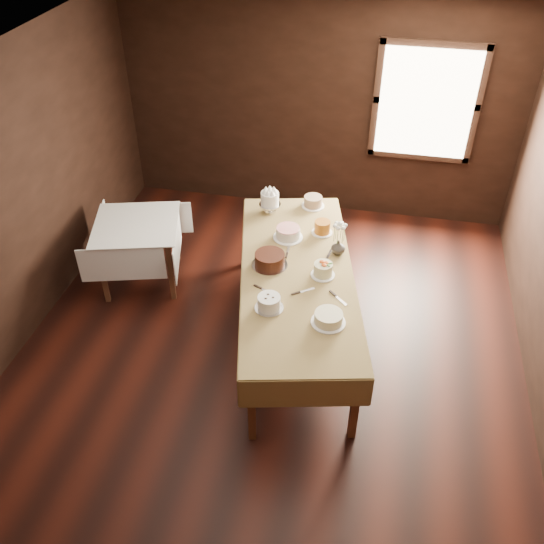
{
  "coord_description": "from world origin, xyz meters",
  "views": [
    {
      "loc": [
        0.88,
        -4.02,
        4.31
      ],
      "look_at": [
        0.0,
        0.2,
        0.95
      ],
      "focal_mm": 38.77,
      "sensor_mm": 36.0,
      "label": 1
    }
  ],
  "objects_px": {
    "side_table": "(137,231)",
    "cake_swirl": "(269,303)",
    "cake_chocolate": "(270,260)",
    "cake_caramel": "(322,228)",
    "cake_flowers": "(323,270)",
    "cake_server_b": "(341,301)",
    "cake_server_c": "(288,249)",
    "cake_lattice": "(288,233)",
    "cake_server_e": "(268,292)",
    "cake_server_d": "(330,253)",
    "display_table": "(297,277)",
    "cake_meringue": "(270,203)",
    "cake_speckled": "(313,202)",
    "cake_cream": "(328,318)",
    "flower_vase": "(338,247)",
    "cake_server_a": "(307,290)"
  },
  "relations": [
    {
      "from": "cake_server_e",
      "to": "cake_cream",
      "type": "bearing_deg",
      "value": -3.46
    },
    {
      "from": "side_table",
      "to": "cake_server_a",
      "type": "height_order",
      "value": "cake_server_a"
    },
    {
      "from": "flower_vase",
      "to": "cake_swirl",
      "type": "bearing_deg",
      "value": -117.59
    },
    {
      "from": "cake_server_c",
      "to": "cake_server_d",
      "type": "relative_size",
      "value": 1.0
    },
    {
      "from": "cake_server_b",
      "to": "cake_caramel",
      "type": "bearing_deg",
      "value": 151.35
    },
    {
      "from": "cake_swirl",
      "to": "cake_lattice",
      "type": "bearing_deg",
      "value": 91.94
    },
    {
      "from": "cake_meringue",
      "to": "cake_swirl",
      "type": "distance_m",
      "value": 1.61
    },
    {
      "from": "cake_speckled",
      "to": "cake_cream",
      "type": "relative_size",
      "value": 0.74
    },
    {
      "from": "cake_caramel",
      "to": "cake_server_e",
      "type": "distance_m",
      "value": 1.12
    },
    {
      "from": "cake_caramel",
      "to": "flower_vase",
      "type": "relative_size",
      "value": 1.5
    },
    {
      "from": "cake_meringue",
      "to": "cake_server_a",
      "type": "xyz_separation_m",
      "value": [
        0.62,
        -1.26,
        -0.11
      ]
    },
    {
      "from": "cake_speckled",
      "to": "cake_caramel",
      "type": "height_order",
      "value": "cake_caramel"
    },
    {
      "from": "cake_server_c",
      "to": "cake_server_d",
      "type": "height_order",
      "value": "same"
    },
    {
      "from": "cake_lattice",
      "to": "cake_server_a",
      "type": "distance_m",
      "value": 0.87
    },
    {
      "from": "cake_speckled",
      "to": "cake_lattice",
      "type": "xyz_separation_m",
      "value": [
        -0.16,
        -0.67,
        -0.0
      ]
    },
    {
      "from": "cake_server_b",
      "to": "cake_server_c",
      "type": "height_order",
      "value": "same"
    },
    {
      "from": "cake_lattice",
      "to": "cake_server_c",
      "type": "relative_size",
      "value": 1.28
    },
    {
      "from": "cake_flowers",
      "to": "cake_cream",
      "type": "distance_m",
      "value": 0.66
    },
    {
      "from": "cake_server_c",
      "to": "cake_server_e",
      "type": "relative_size",
      "value": 1.0
    },
    {
      "from": "cake_caramel",
      "to": "cake_cream",
      "type": "xyz_separation_m",
      "value": [
        0.24,
        -1.36,
        -0.02
      ]
    },
    {
      "from": "cake_lattice",
      "to": "cake_flowers",
      "type": "bearing_deg",
      "value": -51.41
    },
    {
      "from": "cake_meringue",
      "to": "cake_server_d",
      "type": "xyz_separation_m",
      "value": [
        0.75,
        -0.64,
        -0.11
      ]
    },
    {
      "from": "side_table",
      "to": "cake_lattice",
      "type": "xyz_separation_m",
      "value": [
        1.7,
        -0.02,
        0.22
      ]
    },
    {
      "from": "side_table",
      "to": "cake_swirl",
      "type": "bearing_deg",
      "value": -33.34
    },
    {
      "from": "cake_lattice",
      "to": "cake_server_e",
      "type": "xyz_separation_m",
      "value": [
        -0.01,
        -0.9,
        -0.05
      ]
    },
    {
      "from": "cake_meringue",
      "to": "cake_swirl",
      "type": "bearing_deg",
      "value": -78.3
    },
    {
      "from": "display_table",
      "to": "cake_chocolate",
      "type": "height_order",
      "value": "cake_chocolate"
    },
    {
      "from": "cake_swirl",
      "to": "cake_server_b",
      "type": "height_order",
      "value": "cake_swirl"
    },
    {
      "from": "cake_server_a",
      "to": "cake_server_d",
      "type": "bearing_deg",
      "value": 42.37
    },
    {
      "from": "cake_caramel",
      "to": "cake_swirl",
      "type": "xyz_separation_m",
      "value": [
        -0.3,
        -1.28,
        -0.0
      ]
    },
    {
      "from": "cake_server_d",
      "to": "cake_server_e",
      "type": "xyz_separation_m",
      "value": [
        -0.47,
        -0.71,
        0.0
      ]
    },
    {
      "from": "cake_flowers",
      "to": "cake_server_c",
      "type": "relative_size",
      "value": 0.96
    },
    {
      "from": "cake_flowers",
      "to": "cake_server_b",
      "type": "relative_size",
      "value": 0.96
    },
    {
      "from": "display_table",
      "to": "cake_caramel",
      "type": "xyz_separation_m",
      "value": [
        0.14,
        0.71,
        0.13
      ]
    },
    {
      "from": "cake_flowers",
      "to": "cake_caramel",
      "type": "bearing_deg",
      "value": 98.52
    },
    {
      "from": "cake_caramel",
      "to": "cake_flowers",
      "type": "height_order",
      "value": "cake_caramel"
    },
    {
      "from": "cake_speckled",
      "to": "cake_meringue",
      "type": "bearing_deg",
      "value": -154.48
    },
    {
      "from": "cake_server_a",
      "to": "cake_server_b",
      "type": "relative_size",
      "value": 1.0
    },
    {
      "from": "cake_flowers",
      "to": "cake_server_a",
      "type": "relative_size",
      "value": 0.96
    },
    {
      "from": "display_table",
      "to": "cake_chocolate",
      "type": "bearing_deg",
      "value": 171.2
    },
    {
      "from": "cake_server_e",
      "to": "cake_lattice",
      "type": "bearing_deg",
      "value": 112.33
    },
    {
      "from": "cake_lattice",
      "to": "cake_cream",
      "type": "relative_size",
      "value": 0.89
    },
    {
      "from": "cake_server_d",
      "to": "cake_server_e",
      "type": "distance_m",
      "value": 0.86
    },
    {
      "from": "cake_cream",
      "to": "cake_chocolate",
      "type": "bearing_deg",
      "value": 133.66
    },
    {
      "from": "display_table",
      "to": "cake_server_e",
      "type": "height_order",
      "value": "cake_server_e"
    },
    {
      "from": "side_table",
      "to": "cake_chocolate",
      "type": "relative_size",
      "value": 3.19
    },
    {
      "from": "side_table",
      "to": "cake_server_c",
      "type": "distance_m",
      "value": 1.77
    },
    {
      "from": "cake_server_a",
      "to": "cake_swirl",
      "type": "bearing_deg",
      "value": -168.86
    },
    {
      "from": "cake_chocolate",
      "to": "cake_server_c",
      "type": "xyz_separation_m",
      "value": [
        0.13,
        0.31,
        -0.06
      ]
    },
    {
      "from": "cake_chocolate",
      "to": "cake_server_e",
      "type": "bearing_deg",
      "value": -79.7
    }
  ]
}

